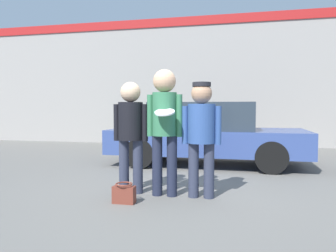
{
  "coord_description": "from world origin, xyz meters",
  "views": [
    {
      "loc": [
        0.98,
        -4.9,
        1.27
      ],
      "look_at": [
        -0.13,
        -0.09,
        1.01
      ],
      "focal_mm": 35.0,
      "sensor_mm": 36.0,
      "label": 1
    }
  ],
  "objects_px": {
    "parked_car_near": "(206,133)",
    "handbag": "(124,194)",
    "person_right": "(201,128)",
    "shrub": "(141,131)",
    "person_middle_with_frisbee": "(165,120)",
    "person_left": "(131,127)"
  },
  "relations": [
    {
      "from": "shrub",
      "to": "handbag",
      "type": "xyz_separation_m",
      "value": [
        1.87,
        -6.61,
        -0.38
      ]
    },
    {
      "from": "person_middle_with_frisbee",
      "to": "handbag",
      "type": "relative_size",
      "value": 6.11
    },
    {
      "from": "person_left",
      "to": "shrub",
      "type": "xyz_separation_m",
      "value": [
        -1.78,
        6.07,
        -0.49
      ]
    },
    {
      "from": "person_middle_with_frisbee",
      "to": "person_right",
      "type": "height_order",
      "value": "person_middle_with_frisbee"
    },
    {
      "from": "person_middle_with_frisbee",
      "to": "shrub",
      "type": "distance_m",
      "value": 6.57
    },
    {
      "from": "shrub",
      "to": "parked_car_near",
      "type": "bearing_deg",
      "value": -51.54
    },
    {
      "from": "parked_car_near",
      "to": "shrub",
      "type": "height_order",
      "value": "parked_car_near"
    },
    {
      "from": "person_right",
      "to": "handbag",
      "type": "distance_m",
      "value": 1.4
    },
    {
      "from": "handbag",
      "to": "parked_car_near",
      "type": "bearing_deg",
      "value": 77.68
    },
    {
      "from": "person_right",
      "to": "handbag",
      "type": "bearing_deg",
      "value": -152.45
    },
    {
      "from": "parked_car_near",
      "to": "handbag",
      "type": "relative_size",
      "value": 14.41
    },
    {
      "from": "person_left",
      "to": "person_right",
      "type": "bearing_deg",
      "value": -1.87
    },
    {
      "from": "person_right",
      "to": "parked_car_near",
      "type": "xyz_separation_m",
      "value": [
        -0.25,
        2.83,
        -0.28
      ]
    },
    {
      "from": "parked_car_near",
      "to": "handbag",
      "type": "xyz_separation_m",
      "value": [
        -0.73,
        -3.34,
        -0.58
      ]
    },
    {
      "from": "person_left",
      "to": "parked_car_near",
      "type": "relative_size",
      "value": 0.39
    },
    {
      "from": "person_middle_with_frisbee",
      "to": "handbag",
      "type": "bearing_deg",
      "value": -132.03
    },
    {
      "from": "person_right",
      "to": "handbag",
      "type": "height_order",
      "value": "person_right"
    },
    {
      "from": "person_right",
      "to": "shrub",
      "type": "bearing_deg",
      "value": 115.01
    },
    {
      "from": "person_right",
      "to": "person_left",
      "type": "bearing_deg",
      "value": 178.13
    },
    {
      "from": "person_right",
      "to": "handbag",
      "type": "relative_size",
      "value": 5.47
    },
    {
      "from": "person_left",
      "to": "handbag",
      "type": "distance_m",
      "value": 1.03
    },
    {
      "from": "person_right",
      "to": "shrub",
      "type": "relative_size",
      "value": 1.62
    }
  ]
}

